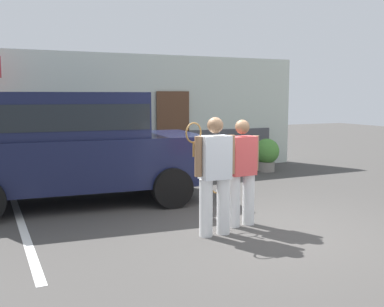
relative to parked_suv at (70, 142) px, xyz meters
The scene contains 7 objects.
ground_plane 3.90m from the parked_suv, 52.74° to the right, with size 40.00×40.00×0.00m, color #423F3D.
parking_stripe_0 2.10m from the parked_suv, 123.73° to the right, with size 0.12×4.40×0.01m, color silver.
house_frontage 3.58m from the parked_suv, 50.63° to the left, with size 9.17×0.40×3.03m.
parked_suv is the anchor object (origin of this frame).
tennis_player_man 3.22m from the parked_suv, 62.09° to the right, with size 0.77×0.26×1.69m.
tennis_player_woman 3.34m from the parked_suv, 50.95° to the right, with size 0.87×0.28×1.63m.
potted_plant_by_porch 5.54m from the parked_suv, 15.45° to the left, with size 0.66×0.66×0.87m.
Camera 1 is at (-3.72, -5.51, 2.00)m, focal length 42.68 mm.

